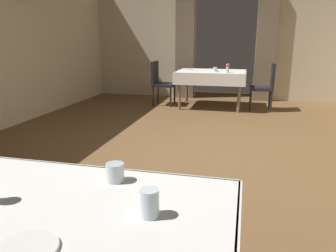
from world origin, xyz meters
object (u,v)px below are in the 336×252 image
glass_near_b (150,203)px  plate_mid_d (212,69)px  glass_near_d (115,172)px  chair_mid_right (266,84)px  dining_table_near (55,238)px  chair_mid_left (160,81)px  flower_vase_mid (228,68)px  glass_mid_c (215,69)px  plate_mid_b (188,69)px  dining_table_mid (211,75)px  plate_near_c (26,249)px

glass_near_b → plate_mid_d: glass_near_b is taller
glass_near_d → chair_mid_right: bearing=80.1°
dining_table_near → chair_mid_left: 5.83m
chair_mid_right → glass_near_b: (-0.70, -5.60, 0.29)m
chair_mid_left → flower_vase_mid: chair_mid_left is taller
chair_mid_right → glass_near_b: size_ratio=8.99×
glass_near_b → glass_mid_c: 5.55m
plate_mid_d → glass_mid_c: bearing=-78.0°
plate_mid_b → dining_table_mid: bearing=-18.9°
dining_table_mid → chair_mid_right: (1.08, -0.08, -0.15)m
dining_table_mid → plate_near_c: 5.95m
glass_near_d → flower_vase_mid: bearing=87.9°
chair_mid_right → dining_table_near: bearing=-100.5°
glass_near_b → flower_vase_mid: flower_vase_mid is taller
dining_table_near → glass_mid_c: bearing=89.5°
dining_table_near → flower_vase_mid: 5.40m
plate_mid_b → plate_mid_d: 0.54m
dining_table_near → plate_mid_b: (-0.56, 5.92, 0.11)m
dining_table_mid → chair_mid_right: size_ratio=1.50×
dining_table_mid → glass_near_b: (0.38, -5.68, 0.13)m
chair_mid_right → flower_vase_mid: size_ratio=5.20×
glass_near_b → plate_near_c: 0.41m
dining_table_mid → glass_mid_c: glass_mid_c is taller
glass_near_b → plate_near_c: size_ratio=0.55×
glass_near_b → plate_mid_b: bearing=98.9°
chair_mid_left → plate_mid_d: size_ratio=4.19×
dining_table_near → chair_mid_right: bearing=79.5°
dining_table_near → chair_mid_left: chair_mid_left is taller
chair_mid_right → flower_vase_mid: bearing=-159.7°
chair_mid_left → chair_mid_right: same height
flower_vase_mid → glass_near_d: bearing=-92.1°
dining_table_near → glass_mid_c: size_ratio=14.81×
dining_table_mid → plate_mid_b: bearing=161.1°
dining_table_mid → plate_near_c: size_ratio=7.44×
dining_table_near → plate_near_c: 0.25m
plate_mid_d → chair_mid_left: bearing=-159.9°
dining_table_near → plate_near_c: plate_near_c is taller
chair_mid_left → glass_near_d: (1.24, -5.41, 0.28)m
dining_table_mid → plate_mid_b: plate_mid_b is taller
dining_table_mid → glass_mid_c: 0.21m
chair_mid_left → plate_near_c: 6.05m
chair_mid_left → flower_vase_mid: (1.43, -0.33, 0.33)m
chair_mid_right → plate_mid_d: bearing=158.1°
chair_mid_left → flower_vase_mid: size_ratio=5.20×
chair_mid_left → glass_mid_c: size_ratio=10.34×
glass_near_b → glass_near_d: glass_near_b is taller
dining_table_near → chair_mid_right: size_ratio=1.43×
glass_near_d → flower_vase_mid: 5.09m
plate_mid_d → plate_near_c: bearing=-89.0°
glass_near_b → plate_mid_d: size_ratio=0.47×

